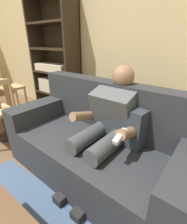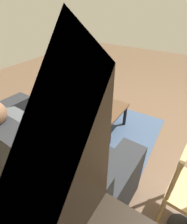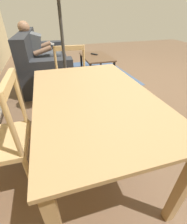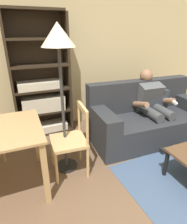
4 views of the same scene
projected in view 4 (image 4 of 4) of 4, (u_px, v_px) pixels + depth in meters
The scene contains 6 objects.
wall_back at pixel (78, 55), 3.43m from camera, with size 7.08×0.12×2.59m, color #D1BC8C.
couch at pixel (146, 118), 3.17m from camera, with size 1.92×0.92×0.94m.
person_lounging at pixel (153, 104), 3.11m from camera, with size 0.60×0.93×1.11m.
bookshelf at pixel (42, 88), 3.16m from camera, with size 0.93×0.36×1.99m.
dining_chair_facing_couch at pixel (71, 141), 2.33m from camera, with size 0.45×0.45×0.89m.
floor_lamp at pixel (59, 51), 1.97m from camera, with size 0.36×0.36×1.78m.
Camera 4 is at (-1.10, -0.49, 1.69)m, focal length 30.33 mm.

